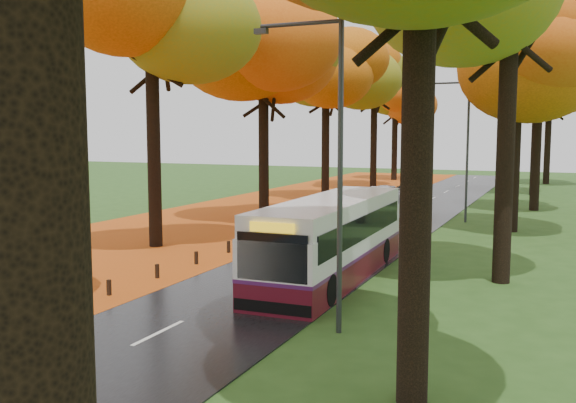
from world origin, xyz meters
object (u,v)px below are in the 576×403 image
Objects in this scene: streetlamp_far at (501,136)px; car_dark at (413,186)px; car_silver at (380,197)px; streetlamp_mid at (463,140)px; streetlamp_near at (331,150)px; car_white at (383,195)px; bus at (332,237)px.

streetlamp_far reaches higher than car_dark.
streetlamp_far reaches higher than car_silver.
car_silver is at bearing 138.94° from streetlamp_mid.
streetlamp_near is 28.48m from car_silver.
car_white is at bearing -111.86° from streetlamp_far.
streetlamp_far is 18.12m from car_silver.
streetlamp_mid is 16.84m from car_dark.
car_silver is (-6.30, -16.51, -4.01)m from streetlamp_far.
bus is 2.46× the size of car_dark.
car_white is 1.05× the size of car_silver.
car_silver is (-4.30, 21.78, -0.80)m from bus.
streetlamp_near is 6.84m from bus.
streetlamp_mid is at bearing 90.00° from streetlamp_near.
bus is 2.54× the size of car_white.
streetlamp_far is 1.90× the size of car_white.
streetlamp_far is at bearing 66.64° from car_silver.
streetlamp_near is 22.00m from streetlamp_mid.
streetlamp_far is at bearing 90.00° from streetlamp_mid.
streetlamp_near is at bearing -79.58° from car_silver.
bus is at bearing -77.50° from car_dark.
streetlamp_near and streetlamp_far have the same top height.
streetlamp_far is at bearing 52.86° from car_dark.
streetlamp_mid reaches higher than bus.
car_dark is (-6.19, -6.87, -4.04)m from streetlamp_far.
bus is at bearing -74.37° from car_white.
streetlamp_mid is at bearing -90.00° from streetlamp_far.
streetlamp_far is at bearing 73.00° from car_white.
streetlamp_mid is at bearing -40.16° from car_white.
streetlamp_far reaches higher than car_white.
streetlamp_mid reaches higher than car_silver.
streetlamp_mid is 1.00× the size of streetlamp_far.
car_dark is at bearing 94.19° from car_white.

